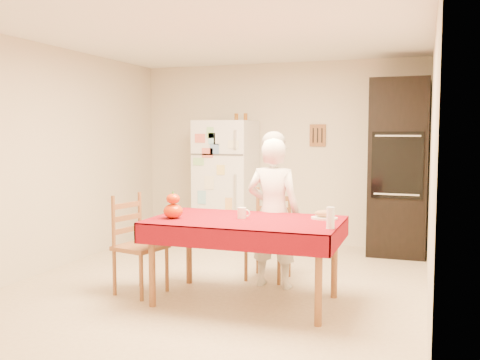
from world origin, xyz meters
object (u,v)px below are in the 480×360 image
at_px(dining_table, 246,227).
at_px(seated_woman, 273,213).
at_px(refrigerator, 226,182).
at_px(coffee_mug, 242,213).
at_px(oven_cabinet, 398,168).
at_px(pumpkin_lower, 173,211).
at_px(wine_glass, 330,218).
at_px(chair_left, 135,240).
at_px(chair_far, 270,230).
at_px(bread_plate, 324,218).

height_order(dining_table, seated_woman, seated_woman).
height_order(refrigerator, coffee_mug, refrigerator).
bearing_deg(oven_cabinet, seated_woman, -120.20).
distance_m(pumpkin_lower, wine_glass, 1.44).
bearing_deg(seated_woman, chair_left, 30.09).
xyz_separation_m(seated_woman, wine_glass, (0.70, -0.78, 0.10)).
relative_size(seated_woman, pumpkin_lower, 8.41).
height_order(refrigerator, wine_glass, refrigerator).
xyz_separation_m(chair_far, wine_glass, (0.82, -1.10, 0.34)).
xyz_separation_m(oven_cabinet, seated_woman, (-1.09, -1.88, -0.35)).
bearing_deg(wine_glass, oven_cabinet, 81.50).
height_order(dining_table, wine_glass, wine_glass).
bearing_deg(refrigerator, chair_far, -54.90).
xyz_separation_m(oven_cabinet, wine_glass, (-0.40, -2.66, -0.25)).
distance_m(chair_far, bread_plate, 0.98).
bearing_deg(refrigerator, dining_table, -65.58).
bearing_deg(chair_left, dining_table, -73.78).
distance_m(chair_left, coffee_mug, 1.10).
distance_m(refrigerator, seated_woman, 2.18).
height_order(dining_table, chair_far, chair_far).
height_order(coffee_mug, pumpkin_lower, pumpkin_lower).
xyz_separation_m(pumpkin_lower, bread_plate, (1.30, 0.40, -0.06)).
bearing_deg(oven_cabinet, chair_far, -127.95).
bearing_deg(pumpkin_lower, oven_cabinet, 54.84).
relative_size(chair_left, bread_plate, 3.96).
height_order(coffee_mug, wine_glass, wine_glass).
relative_size(oven_cabinet, chair_left, 2.32).
distance_m(dining_table, coffee_mug, 0.13).
bearing_deg(pumpkin_lower, chair_left, 166.88).
bearing_deg(dining_table, seated_woman, 79.42).
bearing_deg(dining_table, bread_plate, 19.23).
relative_size(chair_far, wine_glass, 5.40).
xyz_separation_m(dining_table, seated_woman, (0.10, 0.56, 0.05)).
distance_m(coffee_mug, bread_plate, 0.74).
distance_m(refrigerator, bread_plate, 2.78).
bearing_deg(chair_left, oven_cabinet, -29.63).
distance_m(refrigerator, chair_left, 2.47).
bearing_deg(seated_woman, refrigerator, -54.29).
height_order(pumpkin_lower, bread_plate, pumpkin_lower).
bearing_deg(bread_plate, chair_far, 137.06).
distance_m(coffee_mug, pumpkin_lower, 0.62).
bearing_deg(chair_left, bread_plate, -67.55).
height_order(oven_cabinet, chair_left, oven_cabinet).
bearing_deg(oven_cabinet, chair_left, -132.53).
bearing_deg(chair_far, dining_table, -85.02).
height_order(chair_left, pumpkin_lower, chair_left).
bearing_deg(chair_left, seated_woman, -49.77).
bearing_deg(dining_table, chair_far, 91.30).
relative_size(refrigerator, chair_far, 1.79).
height_order(refrigerator, oven_cabinet, oven_cabinet).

